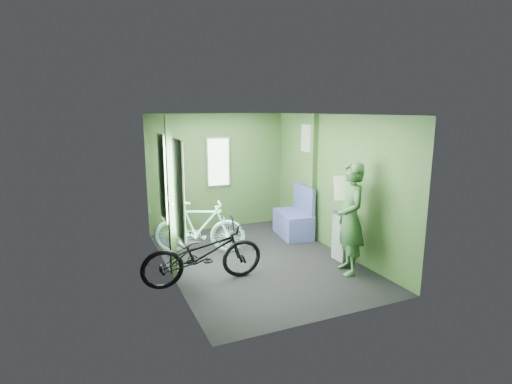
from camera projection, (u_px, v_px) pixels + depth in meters
room at (255, 172)px, 6.14m from camera, size 4.00×4.02×2.31m
bicycle_black at (204, 283)px, 5.55m from camera, size 1.71×0.74×0.96m
bicycle_mint at (200, 253)px, 6.71m from camera, size 1.61×1.06×0.96m
passenger at (350, 219)px, 5.77m from camera, size 0.56×0.74×1.65m
waste_box at (344, 236)px, 6.36m from camera, size 0.23×0.32×0.78m
bench_seat at (294, 221)px, 7.61m from camera, size 0.63×0.97×0.97m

